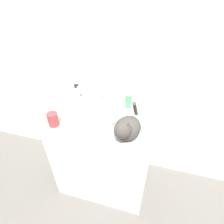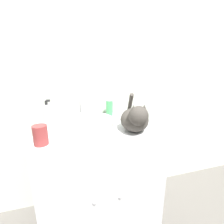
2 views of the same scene
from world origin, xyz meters
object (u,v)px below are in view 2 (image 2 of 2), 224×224
(soap_bottle, at_px, (47,113))
(spray_bottle, at_px, (109,106))
(cat, at_px, (135,119))
(cup, at_px, (40,135))

(soap_bottle, distance_m, spray_bottle, 0.48)
(cat, height_order, soap_bottle, cat)
(cat, bearing_deg, soap_bottle, -113.07)
(cup, bearing_deg, spray_bottle, 38.43)
(spray_bottle, bearing_deg, soap_bottle, -177.80)
(soap_bottle, bearing_deg, cat, -33.29)
(spray_bottle, height_order, cup, spray_bottle)
(soap_bottle, distance_m, cup, 0.38)
(soap_bottle, relative_size, spray_bottle, 1.04)
(cat, xyz_separation_m, cup, (-0.56, -0.02, -0.03))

